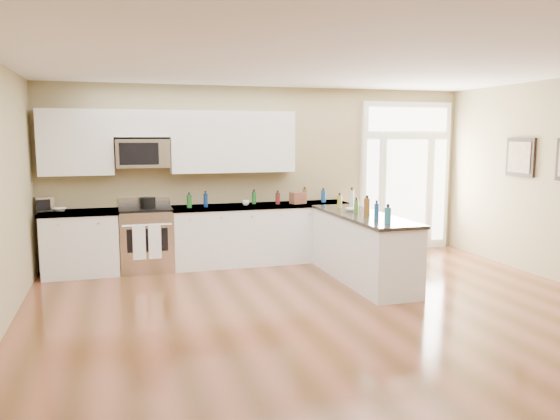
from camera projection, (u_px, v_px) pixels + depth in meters
name	position (u px, v px, depth m)	size (l,w,h in m)	color
ground	(373.00, 345.00, 5.31)	(8.00, 8.00, 0.00)	#583319
room_shell	(377.00, 169.00, 5.08)	(8.00, 8.00, 8.00)	tan
back_cabinet_left	(81.00, 245.00, 7.94)	(1.10, 0.66, 0.94)	white
back_cabinet_right	(261.00, 236.00, 8.71)	(2.85, 0.66, 0.94)	white
peninsula_cabinet	(362.00, 250.00, 7.64)	(0.69, 2.32, 0.94)	white
upper_cabinet_left	(76.00, 142.00, 7.87)	(1.04, 0.33, 0.95)	white
upper_cabinet_right	(233.00, 142.00, 8.53)	(1.94, 0.33, 0.95)	white
upper_cabinet_short	(142.00, 124.00, 8.10)	(0.82, 0.33, 0.40)	white
microwave	(143.00, 153.00, 8.12)	(0.78, 0.41, 0.42)	silver
entry_door	(406.00, 177.00, 9.61)	(1.70, 0.10, 2.60)	white
wall_art_near	(520.00, 157.00, 8.15)	(0.05, 0.58, 0.58)	black
kitchen_range	(147.00, 239.00, 8.19)	(0.77, 0.69, 1.08)	silver
stockpot	(148.00, 202.00, 8.14)	(0.23, 0.23, 0.17)	black
toaster_oven	(44.00, 204.00, 7.84)	(0.24, 0.19, 0.21)	silver
cardboard_box	(298.00, 198.00, 8.73)	(0.23, 0.17, 0.19)	brown
bowl_left	(60.00, 210.00, 7.87)	(0.19, 0.19, 0.05)	white
bowl_peninsula	(350.00, 210.00, 7.86)	(0.15, 0.15, 0.05)	white
cup_counter	(246.00, 203.00, 8.49)	(0.11, 0.11, 0.08)	white
counter_bottles	(312.00, 202.00, 8.02)	(2.33, 2.46, 0.29)	#19591E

